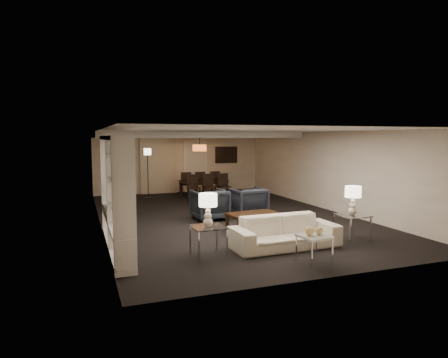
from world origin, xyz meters
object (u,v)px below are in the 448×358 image
Objects in this scene: sofa at (285,232)px; chair_fr at (213,182)px; side_table_right at (352,228)px; table_lamp_right at (353,201)px; table_lamp_left at (208,210)px; chair_nr at (224,186)px; television at (114,193)px; coffee_table at (254,222)px; dining_table at (204,189)px; chair_fl at (185,184)px; chair_nl at (194,187)px; marble_table at (314,249)px; chair_nm at (209,187)px; floor_lamp at (148,173)px; chair_fm at (199,183)px; vase_blue at (120,203)px; vase_amber at (117,173)px; floor_speaker at (112,203)px; side_table_left at (208,241)px; armchair_left at (209,205)px; armchair_right at (248,202)px; pendant_light at (200,148)px.

chair_fr reaches higher than sofa.
table_lamp_right is (0.00, 0.00, 0.62)m from side_table_right.
chair_nr is at bearing 67.42° from table_lamp_left.
coffee_table is at bearing -93.31° from television.
chair_fl is at bearing 125.91° from dining_table.
chair_nl is (-1.75, 6.84, 0.18)m from side_table_right.
chair_nm reaches higher than marble_table.
floor_lamp is at bearing 154.76° from chair_nm.
chair_nl and chair_fm have the same top height.
table_lamp_right is 0.69× the size of chair_nl.
floor_lamp is (1.79, 7.90, -0.19)m from vase_blue.
floor_speaker is at bearing 87.83° from vase_amber.
dining_table reaches higher than coffee_table.
coffee_table is 2.43m from table_lamp_left.
sofa is at bearing 0.00° from side_table_left.
floor_speaker reaches higher than chair_fl.
floor_lamp reaches higher than marble_table.
floor_lamp reaches higher than chair_fm.
chair_nm is at bearing -112.57° from armchair_left.
chair_nr and chair_fm have the same top height.
armchair_right is at bearing 98.78° from chair_fl.
chair_fl is 0.50× the size of floor_lamp.
chair_fr is (4.50, 8.12, -0.67)m from vase_blue.
side_table_left is 0.67× the size of chair_fl.
chair_nl is at bearing 46.37° from chair_fr.
armchair_right is 5.39× the size of vase_amber.
coffee_table is 1.33× the size of chair_fr.
dining_table is 0.90m from chair_fr.
side_table_left is at bearing 180.00° from side_table_right.
vase_blue is (-3.61, -7.11, -0.78)m from pendant_light.
chair_fr is (4.39, 4.79, -0.14)m from floor_speaker.
coffee_table is at bearing 104.79° from armchair_left.
armchair_left is 4.05m from table_lamp_right.
table_lamp_left is at bearing -47.11° from floor_speaker.
floor_speaker is at bearing 57.46° from chair_fl.
sofa is 1.20× the size of floor_lamp.
coffee_table is at bearing -93.92° from chair_nm.
chair_nm is (0.60, 0.00, 0.00)m from chair_nl.
vase_blue is (-3.35, -1.57, 0.92)m from coffee_table.
pendant_light is 5.31m from floor_speaker.
vase_blue reaches higher than side_table_right.
armchair_right is at bearing 70.56° from coffee_table.
dining_table is (3.79, 4.14, -0.30)m from floor_speaker.
chair_fl is at bearing -27.21° from television.
floor_speaker is 1.31× the size of chair_nm.
armchair_left is at bearing 46.01° from vase_amber.
side_table_left is 7.04m from chair_nl.
table_lamp_right is at bearing -78.40° from chair_nm.
vase_amber reaches higher than chair_fm.
sofa is 3.36m from armchair_right.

